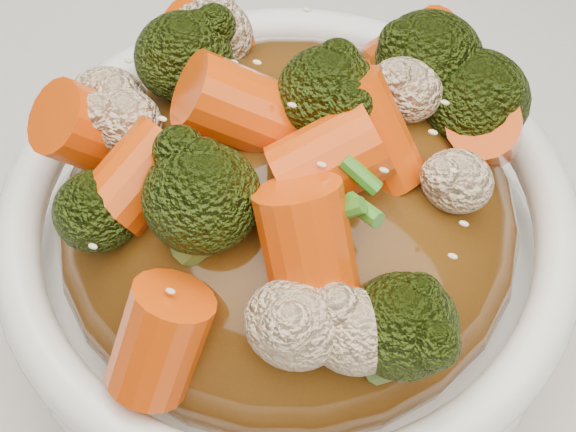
% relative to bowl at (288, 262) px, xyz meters
% --- Properties ---
extents(tablecloth, '(1.20, 0.80, 0.04)m').
position_rel_bowl_xyz_m(tablecloth, '(0.02, 0.00, -0.07)').
color(tablecloth, silver).
rests_on(tablecloth, dining_table).
extents(bowl, '(0.27, 0.27, 0.09)m').
position_rel_bowl_xyz_m(bowl, '(0.00, 0.00, 0.00)').
color(bowl, white).
rests_on(bowl, tablecloth).
extents(sauce_base, '(0.22, 0.22, 0.10)m').
position_rel_bowl_xyz_m(sauce_base, '(-0.00, 0.00, 0.03)').
color(sauce_base, '#54300E').
rests_on(sauce_base, bowl).
extents(carrots, '(0.22, 0.22, 0.05)m').
position_rel_bowl_xyz_m(carrots, '(-0.00, 0.00, 0.10)').
color(carrots, '#DD4807').
rests_on(carrots, sauce_base).
extents(broccoli, '(0.22, 0.22, 0.05)m').
position_rel_bowl_xyz_m(broccoli, '(-0.00, 0.00, 0.10)').
color(broccoli, black).
rests_on(broccoli, sauce_base).
extents(cauliflower, '(0.22, 0.22, 0.04)m').
position_rel_bowl_xyz_m(cauliflower, '(-0.00, 0.00, 0.10)').
color(cauliflower, beige).
rests_on(cauliflower, sauce_base).
extents(scallions, '(0.16, 0.16, 0.02)m').
position_rel_bowl_xyz_m(scallions, '(0.00, 0.00, 0.10)').
color(scallions, '#32781B').
rests_on(scallions, sauce_base).
extents(sesame_seeds, '(0.20, 0.20, 0.01)m').
position_rel_bowl_xyz_m(sesame_seeds, '(0.00, 0.00, 0.10)').
color(sesame_seeds, beige).
rests_on(sesame_seeds, sauce_base).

